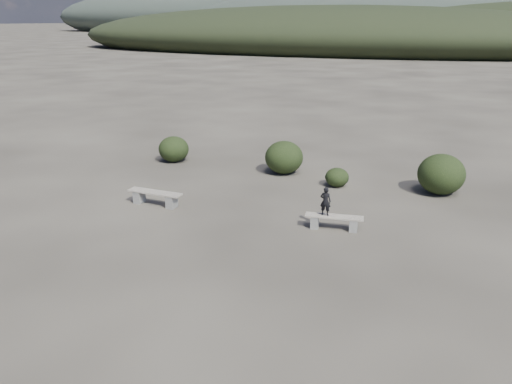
% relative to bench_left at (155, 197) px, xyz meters
% --- Properties ---
extents(ground, '(1200.00, 1200.00, 0.00)m').
position_rel_bench_left_xyz_m(ground, '(4.31, -3.75, -0.30)').
color(ground, '#302C25').
rests_on(ground, ground).
extents(bench_left, '(1.98, 0.45, 0.49)m').
position_rel_bench_left_xyz_m(bench_left, '(0.00, 0.00, 0.00)').
color(bench_left, slate).
rests_on(bench_left, ground).
extents(bench_right, '(1.79, 0.70, 0.44)m').
position_rel_bench_left_xyz_m(bench_right, '(6.21, 0.42, -0.03)').
color(bench_right, slate).
rests_on(bench_right, ground).
extents(seated_person, '(0.34, 0.24, 0.90)m').
position_rel_bench_left_xyz_m(seated_person, '(5.93, 0.36, 0.59)').
color(seated_person, black).
rests_on(seated_person, bench_right).
extents(shrub_b, '(1.58, 1.58, 1.36)m').
position_rel_bench_left_xyz_m(shrub_b, '(2.74, 5.33, 0.38)').
color(shrub_b, black).
rests_on(shrub_b, ground).
extents(shrub_c, '(0.90, 0.90, 0.72)m').
position_rel_bench_left_xyz_m(shrub_c, '(5.21, 4.52, 0.06)').
color(shrub_c, black).
rests_on(shrub_c, ground).
extents(shrub_d, '(1.69, 1.69, 1.48)m').
position_rel_bench_left_xyz_m(shrub_d, '(8.90, 5.22, 0.44)').
color(shrub_d, black).
rests_on(shrub_d, ground).
extents(shrub_f, '(1.35, 1.35, 1.14)m').
position_rel_bench_left_xyz_m(shrub_f, '(-2.44, 5.05, 0.27)').
color(shrub_f, black).
rests_on(shrub_f, ground).
extents(mountain_ridges, '(500.00, 400.00, 56.00)m').
position_rel_bench_left_xyz_m(mountain_ridges, '(-3.17, 335.31, 10.54)').
color(mountain_ridges, black).
rests_on(mountain_ridges, ground).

